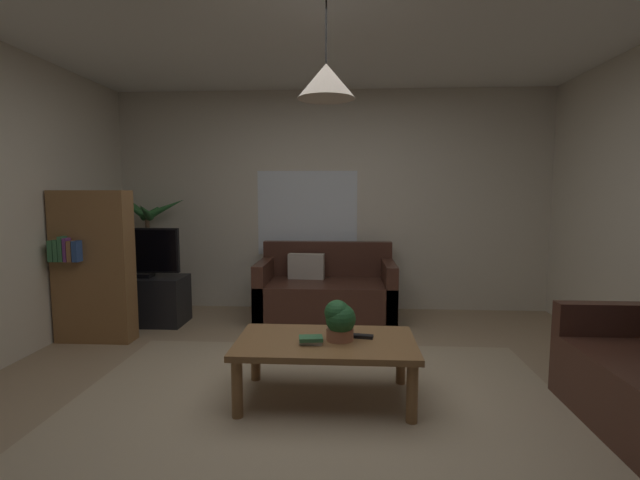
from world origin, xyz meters
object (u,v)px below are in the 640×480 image
(couch_under_window, at_px, (326,294))
(bookshelf_corner, at_px, (93,266))
(tv_stand, at_px, (143,300))
(coffee_table, at_px, (326,348))
(remote_on_table_1, at_px, (339,334))
(book_on_table_0, at_px, (311,341))
(book_on_table_1, at_px, (311,338))
(remote_on_table_0, at_px, (361,336))
(tv, at_px, (140,252))
(potted_plant_on_table, at_px, (339,319))
(potted_palm_corner, at_px, (149,260))
(pendant_lamp, at_px, (326,81))

(couch_under_window, distance_m, bookshelf_corner, 2.32)
(tv_stand, bearing_deg, couch_under_window, 8.47)
(coffee_table, xyz_separation_m, remote_on_table_1, (0.08, 0.09, 0.07))
(bookshelf_corner, bearing_deg, book_on_table_0, -28.43)
(couch_under_window, height_order, book_on_table_1, couch_under_window)
(remote_on_table_0, distance_m, tv_stand, 2.76)
(tv, bearing_deg, book_on_table_1, -41.67)
(remote_on_table_1, distance_m, tv_stand, 2.62)
(book_on_table_0, xyz_separation_m, potted_plant_on_table, (0.18, 0.06, 0.13))
(bookshelf_corner, bearing_deg, tv_stand, 72.15)
(book_on_table_0, bearing_deg, coffee_table, 38.86)
(potted_plant_on_table, xyz_separation_m, tv_stand, (-2.10, 1.65, -0.30))
(book_on_table_1, height_order, potted_palm_corner, potted_palm_corner)
(remote_on_table_1, xyz_separation_m, pendant_lamp, (-0.08, -0.09, 1.65))
(tv, bearing_deg, couch_under_window, 9.09)
(remote_on_table_0, distance_m, potted_plant_on_table, 0.21)
(remote_on_table_0, relative_size, tv, 0.19)
(remote_on_table_1, height_order, bookshelf_corner, bookshelf_corner)
(remote_on_table_0, bearing_deg, remote_on_table_1, 88.50)
(pendant_lamp, bearing_deg, potted_plant_on_table, -6.48)
(tv, height_order, pendant_lamp, pendant_lamp)
(book_on_table_1, bearing_deg, couch_under_window, 89.97)
(couch_under_window, bearing_deg, potted_plant_on_table, -84.69)
(book_on_table_0, relative_size, bookshelf_corner, 0.10)
(book_on_table_0, height_order, remote_on_table_0, book_on_table_0)
(book_on_table_0, height_order, tv, tv)
(coffee_table, height_order, book_on_table_0, book_on_table_0)
(couch_under_window, xyz_separation_m, potted_plant_on_table, (0.18, -1.94, 0.28))
(pendant_lamp, bearing_deg, coffee_table, 21.80)
(coffee_table, xyz_separation_m, remote_on_table_0, (0.23, 0.06, 0.07))
(book_on_table_0, relative_size, book_on_table_1, 0.95)
(tv, bearing_deg, bookshelf_corner, -108.50)
(book_on_table_0, distance_m, remote_on_table_1, 0.24)
(book_on_table_0, distance_m, potted_palm_corner, 3.09)
(book_on_table_1, relative_size, tv_stand, 0.17)
(potted_plant_on_table, distance_m, bookshelf_corner, 2.54)
(coffee_table, distance_m, pendant_lamp, 1.72)
(couch_under_window, xyz_separation_m, tv, (-1.92, -0.31, 0.49))
(potted_palm_corner, xyz_separation_m, pendant_lamp, (2.18, -2.19, 1.48))
(remote_on_table_1, bearing_deg, tv_stand, -46.00)
(pendant_lamp, bearing_deg, remote_on_table_0, 13.63)
(couch_under_window, height_order, pendant_lamp, pendant_lamp)
(coffee_table, height_order, book_on_table_1, book_on_table_1)
(coffee_table, height_order, potted_plant_on_table, potted_plant_on_table)
(book_on_table_1, height_order, tv, tv)
(coffee_table, relative_size, bookshelf_corner, 0.84)
(tv, xyz_separation_m, bookshelf_corner, (-0.19, -0.55, -0.06))
(book_on_table_1, height_order, bookshelf_corner, bookshelf_corner)
(potted_palm_corner, bearing_deg, remote_on_table_1, -42.97)
(book_on_table_1, distance_m, bookshelf_corner, 2.42)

